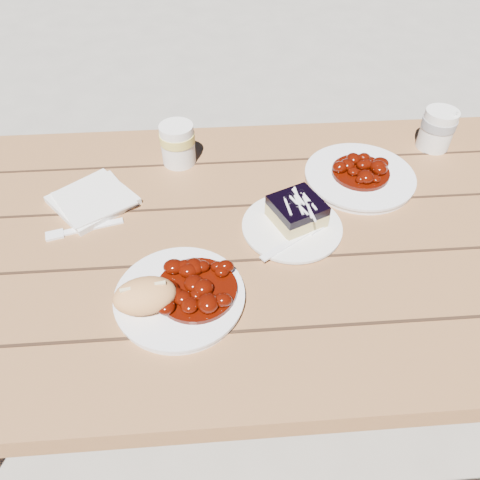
{
  "coord_description": "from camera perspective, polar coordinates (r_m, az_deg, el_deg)",
  "views": [
    {
      "loc": [
        -0.12,
        -0.68,
        1.41
      ],
      "look_at": [
        -0.07,
        -0.08,
        0.81
      ],
      "focal_mm": 35.0,
      "sensor_mm": 36.0,
      "label": 1
    }
  ],
  "objects": [
    {
      "name": "second_stew",
      "position": [
        1.1,
        14.62,
        8.64
      ],
      "size": [
        0.13,
        0.13,
        0.04
      ],
      "primitive_type": null,
      "color": "#460A02",
      "rests_on": "second_plate"
    },
    {
      "name": "napkin_stack",
      "position": [
        1.07,
        -17.51,
        4.65
      ],
      "size": [
        0.21,
        0.21,
        0.01
      ],
      "primitive_type": "cube",
      "rotation": [
        0.0,
        0.0,
        0.69
      ],
      "color": "white",
      "rests_on": "picnic_table"
    },
    {
      "name": "fork_dessert",
      "position": [
        0.91,
        5.66,
        -0.55
      ],
      "size": [
        0.15,
        0.11,
        0.0
      ],
      "primitive_type": null,
      "rotation": [
        0.0,
        0.0,
        -0.97
      ],
      "color": "white",
      "rests_on": "dessert_plate"
    },
    {
      "name": "goulash_stew",
      "position": [
        0.82,
        -5.41,
        -5.33
      ],
      "size": [
        0.14,
        0.14,
        0.04
      ],
      "primitive_type": null,
      "color": "#460A02",
      "rests_on": "main_plate"
    },
    {
      "name": "bread_roll",
      "position": [
        0.8,
        -11.53,
        -6.66
      ],
      "size": [
        0.12,
        0.09,
        0.06
      ],
      "primitive_type": "ellipsoid",
      "rotation": [
        0.0,
        0.0,
        0.17
      ],
      "color": "#DE9955",
      "rests_on": "main_plate"
    },
    {
      "name": "blueberry_cake",
      "position": [
        0.95,
        6.94,
        3.55
      ],
      "size": [
        0.12,
        0.12,
        0.05
      ],
      "rotation": [
        0.0,
        0.0,
        0.42
      ],
      "color": "#D6C174",
      "rests_on": "dessert_plate"
    },
    {
      "name": "dessert_plate",
      "position": [
        0.96,
        6.34,
        1.54
      ],
      "size": [
        0.2,
        0.2,
        0.01
      ],
      "primitive_type": "cylinder",
      "color": "white",
      "rests_on": "picnic_table"
    },
    {
      "name": "ground",
      "position": [
        1.57,
        2.59,
        -18.85
      ],
      "size": [
        60.0,
        60.0,
        0.0
      ],
      "primitive_type": "plane",
      "color": "gray",
      "rests_on": "ground"
    },
    {
      "name": "coffee_cup",
      "position": [
        1.26,
        22.91,
        12.33
      ],
      "size": [
        0.08,
        0.08,
        0.1
      ],
      "primitive_type": "cylinder",
      "color": "white",
      "rests_on": "picnic_table"
    },
    {
      "name": "main_plate",
      "position": [
        0.84,
        -7.34,
        -6.95
      ],
      "size": [
        0.22,
        0.22,
        0.02
      ],
      "primitive_type": "cylinder",
      "color": "white",
      "rests_on": "picnic_table"
    },
    {
      "name": "fork_table",
      "position": [
        1.01,
        -17.54,
        1.55
      ],
      "size": [
        0.16,
        0.06,
        0.0
      ],
      "primitive_type": null,
      "rotation": [
        0.0,
        0.0,
        1.82
      ],
      "color": "white",
      "rests_on": "picnic_table"
    },
    {
      "name": "picnic_table",
      "position": [
        1.08,
        3.6,
        -4.98
      ],
      "size": [
        2.0,
        1.55,
        0.75
      ],
      "color": "brown",
      "rests_on": "ground"
    },
    {
      "name": "second_plate",
      "position": [
        1.11,
        14.35,
        7.45
      ],
      "size": [
        0.24,
        0.24,
        0.02
      ],
      "primitive_type": "cylinder",
      "color": "white",
      "rests_on": "picnic_table"
    },
    {
      "name": "second_cup",
      "position": [
        1.12,
        -7.59,
        11.51
      ],
      "size": [
        0.08,
        0.08,
        0.1
      ],
      "primitive_type": "cylinder",
      "color": "white",
      "rests_on": "picnic_table"
    }
  ]
}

